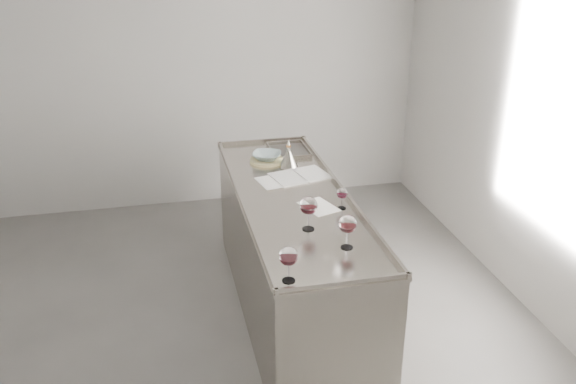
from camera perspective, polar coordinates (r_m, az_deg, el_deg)
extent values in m
cube|color=#52504D|center=(4.63, -4.92, -13.32)|extent=(4.50, 5.00, 0.02)
cube|color=#A3A09D|center=(6.36, -8.61, 10.91)|extent=(4.50, 0.02, 2.80)
cube|color=#A3A09D|center=(4.76, 22.57, 5.11)|extent=(0.02, 5.00, 2.80)
cube|color=gray|center=(4.69, 0.44, -5.81)|extent=(0.75, 2.40, 0.92)
cube|color=gray|center=(4.48, 0.46, -0.56)|extent=(0.77, 2.42, 0.02)
cube|color=gray|center=(3.45, 4.96, -8.06)|extent=(0.77, 0.02, 0.03)
cube|color=gray|center=(5.56, -2.31, 4.56)|extent=(0.77, 0.02, 0.03)
cube|color=gray|center=(4.41, -4.16, -0.68)|extent=(0.02, 2.42, 0.03)
cube|color=gray|center=(4.56, 4.94, 0.14)|extent=(0.02, 2.42, 0.03)
cube|color=#595654|center=(5.35, 0.07, 3.58)|extent=(0.30, 0.38, 0.01)
cylinder|color=white|center=(3.49, 0.05, -7.86)|extent=(0.07, 0.07, 0.00)
cylinder|color=white|center=(3.46, 0.05, -7.13)|extent=(0.01, 0.01, 0.10)
ellipsoid|color=white|center=(3.41, 0.06, -5.73)|extent=(0.10, 0.10, 0.11)
cylinder|color=#38070C|center=(3.42, 0.06, -6.07)|extent=(0.08, 0.08, 0.02)
cylinder|color=white|center=(4.03, 1.82, -3.28)|extent=(0.08, 0.08, 0.00)
cylinder|color=white|center=(4.00, 1.83, -2.57)|extent=(0.01, 0.01, 0.11)
ellipsoid|color=white|center=(3.96, 1.85, -1.22)|extent=(0.11, 0.11, 0.12)
cylinder|color=#36070C|center=(3.97, 1.84, -1.55)|extent=(0.08, 0.08, 0.03)
cylinder|color=white|center=(3.83, 5.25, -4.91)|extent=(0.07, 0.07, 0.00)
cylinder|color=white|center=(3.80, 5.28, -4.20)|extent=(0.01, 0.01, 0.10)
ellipsoid|color=white|center=(3.76, 5.34, -2.87)|extent=(0.11, 0.11, 0.11)
cylinder|color=#3D080B|center=(3.77, 5.32, -3.20)|extent=(0.08, 0.08, 0.02)
cylinder|color=white|center=(4.32, 4.78, -1.43)|extent=(0.06, 0.06, 0.00)
cylinder|color=white|center=(4.30, 4.80, -0.97)|extent=(0.01, 0.01, 0.07)
ellipsoid|color=white|center=(4.27, 4.83, -0.12)|extent=(0.07, 0.07, 0.08)
cylinder|color=#370713|center=(4.28, 4.82, -0.32)|extent=(0.05, 0.05, 0.02)
cube|color=silver|center=(4.78, -0.05, 1.24)|extent=(0.26, 0.33, 0.01)
cube|color=silver|center=(4.87, 2.17, 1.66)|extent=(0.26, 0.33, 0.01)
cylinder|color=white|center=(4.82, 1.07, 1.52)|extent=(0.08, 0.28, 0.01)
cube|color=white|center=(4.33, 2.76, -1.30)|extent=(0.26, 0.32, 0.00)
cube|color=silver|center=(4.72, -1.45, 0.90)|extent=(0.23, 0.29, 0.00)
cylinder|color=beige|center=(5.12, -1.88, 2.83)|extent=(0.35, 0.35, 0.02)
imported|color=#869A9C|center=(5.11, -1.89, 3.23)|extent=(0.29, 0.29, 0.06)
cone|color=#9E988D|center=(5.00, 0.05, 2.97)|extent=(0.15, 0.15, 0.13)
cylinder|color=#9E988D|center=(4.97, 0.05, 3.85)|extent=(0.03, 0.03, 0.03)
cylinder|color=#A05E2C|center=(4.96, 0.05, 4.11)|extent=(0.04, 0.04, 0.02)
cone|color=#9E988D|center=(4.95, 0.05, 4.44)|extent=(0.03, 0.03, 0.04)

